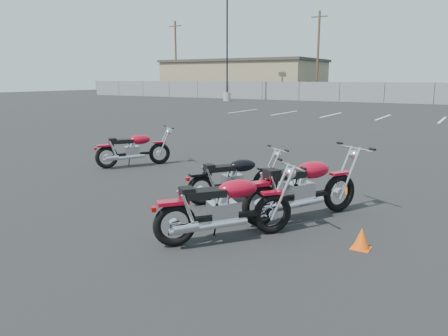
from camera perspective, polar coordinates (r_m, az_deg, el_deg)
The scene contains 13 objects.
ground at distance 7.39m, azimuth -3.75°, elevation -5.59°, with size 120.00×120.00×0.00m, color black.
motorcycle_front_red at distance 11.18m, azimuth -11.76°, elevation 2.43°, with size 1.42×1.82×0.96m.
motorcycle_second_black at distance 7.85m, azimuth 1.35°, elevation -1.35°, with size 1.38×1.74×0.92m.
motorcycle_third_red at distance 5.96m, azimuth 0.16°, elevation -5.17°, with size 1.62×1.86×1.02m.
motorcycle_rear_red at distance 6.96m, azimuth 10.18°, elevation -2.54°, with size 1.55×2.13×1.10m.
training_cone_near at distance 8.76m, azimuth 15.66°, elevation -2.30°, with size 0.23×0.23×0.28m.
training_cone_far at distance 6.03m, azimuth 17.51°, elevation -8.75°, with size 0.24×0.24×0.28m.
light_pole_west at distance 42.25m, azimuth 0.40°, elevation 13.01°, with size 0.80×0.70×11.66m.
chainlink_fence at distance 40.99m, azimuth 25.76°, elevation 8.77°, with size 80.06×0.06×1.80m.
tan_building_west at distance 54.41m, azimuth 2.58°, elevation 11.67°, with size 18.40×10.40×4.30m.
utility_pole_a at distance 56.30m, azimuth -6.31°, elevation 14.19°, with size 1.80×0.24×9.00m.
utility_pole_b at distance 48.57m, azimuth 12.18°, elevation 14.41°, with size 1.80×0.24×9.00m.
parking_line_stripes at distance 26.68m, azimuth 16.92°, elevation 6.51°, with size 15.12×4.00×0.01m.
Camera 1 is at (4.05, -5.77, 2.19)m, focal length 35.00 mm.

